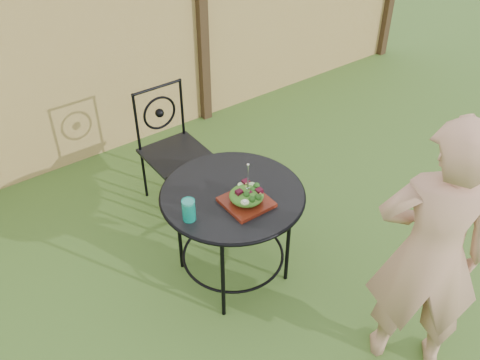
% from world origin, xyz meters
% --- Properties ---
extents(ground, '(60.00, 60.00, 0.00)m').
position_xyz_m(ground, '(0.00, 0.00, 0.00)').
color(ground, '#2C4D18').
rests_on(ground, ground).
extents(fence, '(8.00, 0.12, 1.90)m').
position_xyz_m(fence, '(-0.00, 2.19, 0.95)').
color(fence, tan).
rests_on(fence, ground).
extents(patio_table, '(0.92, 0.92, 0.72)m').
position_xyz_m(patio_table, '(0.29, 0.25, 0.59)').
color(patio_table, black).
rests_on(patio_table, ground).
extents(patio_chair, '(0.46, 0.46, 0.95)m').
position_xyz_m(patio_chair, '(0.40, 1.23, 0.50)').
color(patio_chair, black).
rests_on(patio_chair, ground).
extents(diner, '(0.71, 0.72, 1.67)m').
position_xyz_m(diner, '(0.75, -0.88, 0.83)').
color(diner, tan).
rests_on(diner, ground).
extents(salad_plate, '(0.27, 0.27, 0.02)m').
position_xyz_m(salad_plate, '(0.30, 0.12, 0.74)').
color(salad_plate, '#51110B').
rests_on(salad_plate, patio_table).
extents(salad, '(0.21, 0.21, 0.08)m').
position_xyz_m(salad, '(0.30, 0.12, 0.79)').
color(salad, '#235614').
rests_on(salad, salad_plate).
extents(fork, '(0.01, 0.01, 0.18)m').
position_xyz_m(fork, '(0.31, 0.12, 0.92)').
color(fork, silver).
rests_on(fork, salad).
extents(drinking_glass, '(0.08, 0.08, 0.14)m').
position_xyz_m(drinking_glass, '(-0.06, 0.20, 0.79)').
color(drinking_glass, '#0B806B').
rests_on(drinking_glass, patio_table).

